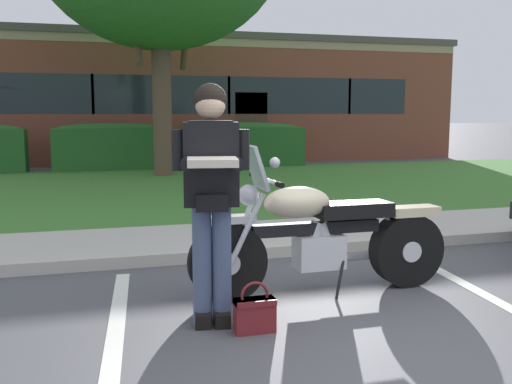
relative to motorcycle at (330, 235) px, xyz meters
name	(u,v)px	position (x,y,z in m)	size (l,w,h in m)	color
ground_plane	(422,356)	(0.05, -1.37, -0.49)	(140.00, 140.00, 0.00)	#4C4C51
curb_strip	(285,250)	(0.05, 1.31, -0.43)	(60.00, 0.20, 0.12)	#B7B2A8
concrete_walk	(262,235)	(0.05, 2.16, -0.45)	(60.00, 1.50, 0.08)	#B7B2A8
grass_lawn	(194,188)	(0.05, 6.90, -0.46)	(60.00, 7.97, 0.06)	#3D752D
stall_stripe_0	(109,379)	(-1.84, -1.17, -0.49)	(0.12, 4.40, 0.01)	silver
motorcycle	(330,235)	(0.00, 0.00, 0.00)	(2.24, 0.82, 1.26)	black
rider_person	(211,185)	(-1.10, -0.47, 0.52)	(0.53, 0.62, 1.70)	black
handbag	(255,312)	(-0.85, -0.70, -0.34)	(0.28, 0.13, 0.36)	maroon
hedge_center_left	(112,146)	(-1.38, 10.97, 0.16)	(2.92, 0.90, 1.24)	#235623
hedge_center_right	(244,144)	(2.13, 10.97, 0.16)	(3.24, 0.90, 1.24)	#235623
brick_building	(92,100)	(-1.79, 17.35, 1.44)	(23.03, 9.83, 3.86)	brown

